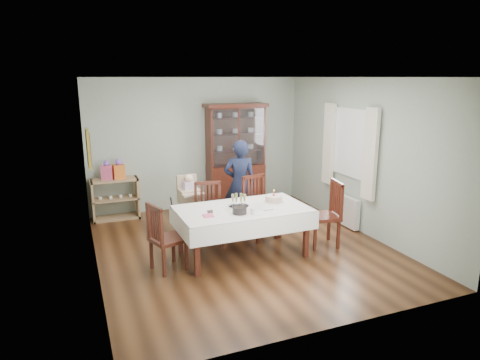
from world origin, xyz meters
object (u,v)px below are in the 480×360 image
chair_end_left (167,250)px  birthday_cake (274,199)px  chair_end_right (324,226)px  high_chair (190,211)px  china_cabinet (236,154)px  champagne_tray (239,203)px  woman (240,184)px  gift_bag_pink (107,171)px  dining_table (242,231)px  sideboard (115,199)px  gift_bag_orange (119,170)px  chair_far_right (260,220)px  chair_far_left (209,227)px

chair_end_left → birthday_cake: (1.77, 0.18, 0.52)m
chair_end_left → chair_end_right: (2.58, -0.03, 0.02)m
high_chair → birthday_cake: bearing=-48.8°
chair_end_left → birthday_cake: size_ratio=3.26×
china_cabinet → champagne_tray: 2.62m
chair_end_left → champagne_tray: size_ratio=3.08×
birthday_cake → chair_end_left: bearing=-174.1°
china_cabinet → birthday_cake: 2.47m
woman → gift_bag_pink: 2.56m
dining_table → gift_bag_pink: size_ratio=5.40×
chair_end_left → birthday_cake: chair_end_left is taller
china_cabinet → sideboard: size_ratio=2.42×
gift_bag_orange → gift_bag_pink: bearing=180.0°
chair_end_left → gift_bag_orange: bearing=-10.1°
gift_bag_pink → gift_bag_orange: size_ratio=0.97×
high_chair → chair_far_right: bearing=-33.0°
chair_far_right → gift_bag_pink: bearing=127.8°
sideboard → chair_end_left: 2.67m
sideboard → chair_end_left: (0.44, -2.63, -0.11)m
sideboard → woman: woman is taller
chair_far_left → champagne_tray: (0.32, -0.51, 0.51)m
chair_end_left → chair_end_right: size_ratio=0.92×
high_chair → gift_bag_pink: (-1.25, 1.33, 0.54)m
china_cabinet → chair_end_right: china_cabinet is taller
china_cabinet → chair_end_left: china_cabinet is taller
dining_table → birthday_cake: size_ratio=6.64×
gift_bag_orange → champagne_tray: bearing=-58.4°
dining_table → sideboard: size_ratio=2.24×
champagne_tray → chair_far_left: bearing=122.3°
woman → gift_bag_pink: woman is taller
sideboard → woman: bearing=-31.7°
chair_end_right → gift_bag_orange: gift_bag_orange is taller
sideboard → gift_bag_pink: gift_bag_pink is taller
china_cabinet → gift_bag_pink: size_ratio=5.82×
chair_far_right → chair_end_left: size_ratio=1.08×
gift_bag_pink → chair_end_left: bearing=-77.8°
dining_table → high_chair: (-0.51, 1.19, 0.04)m
woman → china_cabinet: bearing=-88.8°
dining_table → gift_bag_orange: size_ratio=5.22×
sideboard → gift_bag_orange: size_ratio=2.33×
chair_far_right → birthday_cake: (0.02, -0.49, 0.50)m
woman → high_chair: bearing=22.5°
woman → birthday_cake: (0.12, -1.16, 0.01)m
sideboard → chair_far_right: 2.94m
chair_far_left → gift_bag_orange: gift_bag_orange is taller
chair_end_right → champagne_tray: (-1.42, 0.20, 0.50)m
chair_end_left → woman: (1.65, 1.34, 0.51)m
chair_end_left → champagne_tray: 1.29m
sideboard → dining_table: bearing=-57.2°
woman → high_chair: (-0.97, -0.06, -0.39)m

